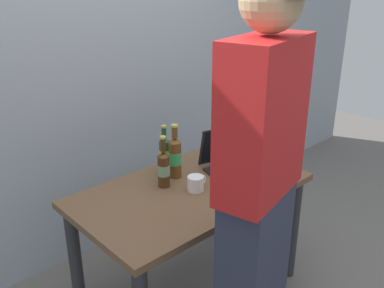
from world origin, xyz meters
name	(u,v)px	position (x,y,z in m)	size (l,w,h in m)	color
desk	(191,205)	(0.00, 0.00, 0.60)	(1.26, 0.72, 0.71)	brown
laptop	(233,159)	(0.35, 0.01, 0.77)	(0.42, 0.37, 0.24)	black
beer_bottle_brown	(164,154)	(0.02, 0.24, 0.83)	(0.06, 0.06, 0.29)	#1E5123
beer_bottle_amber	(164,168)	(-0.10, 0.11, 0.82)	(0.07, 0.07, 0.29)	#472B14
beer_bottle_dark	(175,156)	(0.02, 0.15, 0.84)	(0.07, 0.07, 0.31)	brown
person_figure	(258,199)	(-0.20, -0.60, 0.97)	(0.45, 0.34, 1.85)	#2D3347
coffee_mug	(196,183)	(0.00, -0.04, 0.76)	(0.12, 0.09, 0.08)	white
back_wall	(101,58)	(0.00, 0.84, 1.30)	(6.00, 0.10, 2.60)	#99A3AD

